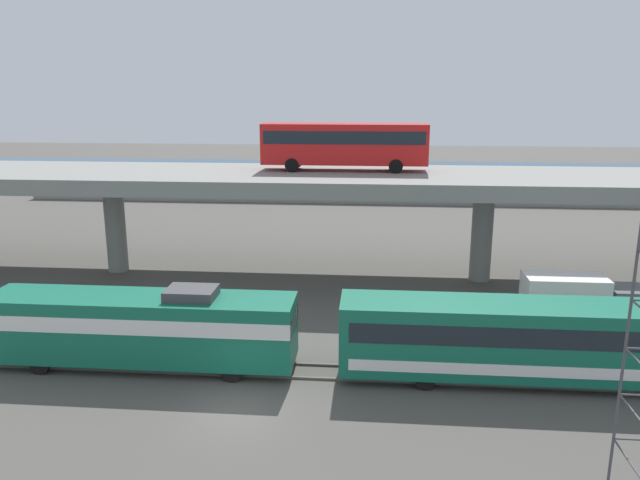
# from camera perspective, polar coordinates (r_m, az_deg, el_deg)

# --- Properties ---
(ground_plane) EXTENTS (260.00, 260.00, 0.00)m
(ground_plane) POSITION_cam_1_polar(r_m,az_deg,el_deg) (27.59, -7.89, -15.58)
(ground_plane) COLOR #4C4944
(rail_strip_near) EXTENTS (110.00, 0.12, 0.12)m
(rail_strip_near) POSITION_cam_1_polar(r_m,az_deg,el_deg) (30.37, -6.52, -12.51)
(rail_strip_near) COLOR #59544C
(rail_strip_near) RESTS_ON ground_plane
(rail_strip_far) EXTENTS (110.00, 0.12, 0.12)m
(rail_strip_far) POSITION_cam_1_polar(r_m,az_deg,el_deg) (31.69, -5.98, -11.31)
(rail_strip_far) COLOR #59544C
(rail_strip_far) RESTS_ON ground_plane
(train_locomotive) EXTENTS (16.25, 3.04, 4.18)m
(train_locomotive) POSITION_cam_1_polar(r_m,az_deg,el_deg) (31.96, -17.60, -7.55)
(train_locomotive) COLOR #14664C
(train_locomotive) RESTS_ON ground_plane
(train_coach_lead) EXTENTS (22.87, 3.04, 3.86)m
(train_coach_lead) POSITION_cam_1_polar(r_m,az_deg,el_deg) (31.28, 23.58, -8.60)
(train_coach_lead) COLOR #14664C
(train_coach_lead) RESTS_ON ground_plane
(highway_overpass) EXTENTS (96.00, 10.48, 7.72)m
(highway_overpass) POSITION_cam_1_polar(r_m,az_deg,el_deg) (44.23, -2.50, 5.39)
(highway_overpass) COLOR gray
(highway_overpass) RESTS_ON ground_plane
(transit_bus_on_overpass) EXTENTS (12.00, 2.68, 3.40)m
(transit_bus_on_overpass) POSITION_cam_1_polar(r_m,az_deg,el_deg) (44.88, 2.32, 9.12)
(transit_bus_on_overpass) COLOR red
(transit_bus_on_overpass) RESTS_ON highway_overpass
(service_truck_west) EXTENTS (6.80, 2.46, 3.04)m
(service_truck_west) POSITION_cam_1_polar(r_m,az_deg,el_deg) (38.70, 23.07, -5.14)
(service_truck_west) COLOR #515459
(service_truck_west) RESTS_ON ground_plane
(pier_parking_lot) EXTENTS (74.30, 11.20, 1.68)m
(pier_parking_lot) POSITION_cam_1_polar(r_m,az_deg,el_deg) (79.59, 0.81, 4.74)
(pier_parking_lot) COLOR gray
(pier_parking_lot) RESTS_ON ground_plane
(parked_car_0) EXTENTS (4.14, 1.95, 1.50)m
(parked_car_0) POSITION_cam_1_polar(r_m,az_deg,el_deg) (78.60, 2.02, 5.81)
(parked_car_0) COLOR black
(parked_car_0) RESTS_ON pier_parking_lot
(parked_car_1) EXTENTS (4.05, 1.89, 1.50)m
(parked_car_1) POSITION_cam_1_polar(r_m,az_deg,el_deg) (82.40, 16.03, 5.65)
(parked_car_1) COLOR #515459
(parked_car_1) RESTS_ON pier_parking_lot
(parked_car_2) EXTENTS (4.59, 1.92, 1.50)m
(parked_car_2) POSITION_cam_1_polar(r_m,az_deg,el_deg) (84.97, -21.09, 5.50)
(parked_car_2) COLOR #B7B7BC
(parked_car_2) RESTS_ON pier_parking_lot
(parked_car_3) EXTENTS (4.62, 1.88, 1.50)m
(parked_car_3) POSITION_cam_1_polar(r_m,az_deg,el_deg) (78.70, -7.58, 5.71)
(parked_car_3) COLOR navy
(parked_car_3) RESTS_ON pier_parking_lot
(harbor_water) EXTENTS (140.00, 36.00, 0.01)m
(harbor_water) POSITION_cam_1_polar(r_m,az_deg,el_deg) (102.42, 1.75, 6.32)
(harbor_water) COLOR navy
(harbor_water) RESTS_ON ground_plane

